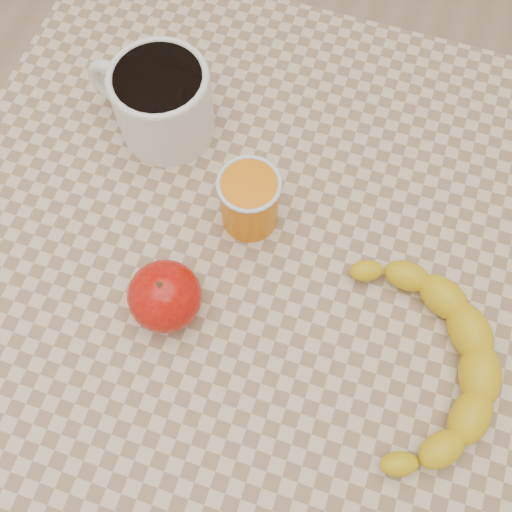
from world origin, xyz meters
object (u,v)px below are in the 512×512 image
(banana, at_px, (423,363))
(apple, at_px, (165,296))
(coffee_mug, at_px, (160,100))
(table, at_px, (256,287))
(orange_juice_glass, at_px, (249,200))

(banana, bearing_deg, apple, 171.05)
(banana, bearing_deg, coffee_mug, 138.19)
(table, bearing_deg, coffee_mug, 139.68)
(table, height_order, apple, apple)
(orange_juice_glass, relative_size, banana, 0.27)
(table, distance_m, coffee_mug, 0.26)
(coffee_mug, relative_size, banana, 0.56)
(table, xyz_separation_m, coffee_mug, (-0.17, 0.14, 0.14))
(table, height_order, coffee_mug, coffee_mug)
(coffee_mug, bearing_deg, apple, -67.50)
(table, height_order, orange_juice_glass, orange_juice_glass)
(coffee_mug, height_order, apple, coffee_mug)
(table, bearing_deg, apple, -132.93)
(coffee_mug, bearing_deg, banana, -28.66)
(coffee_mug, height_order, orange_juice_glass, coffee_mug)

